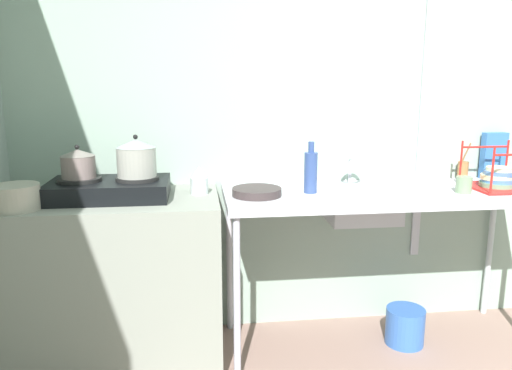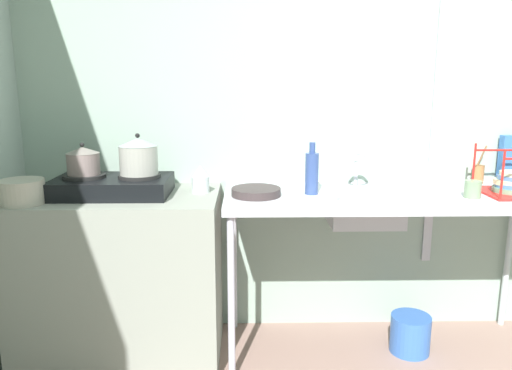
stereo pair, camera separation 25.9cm
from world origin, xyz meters
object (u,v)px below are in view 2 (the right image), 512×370
(dish_rack, at_px, (512,184))
(stove, at_px, (113,186))
(small_bowl_on_drainboard, at_px, (417,192))
(bucket_on_floor, at_px, (410,334))
(pot_on_right_burner, at_px, (138,156))
(cereal_box, at_px, (512,159))
(pot_beside_stove, at_px, (22,192))
(pot_on_left_burner, at_px, (83,161))
(utensil_jar, at_px, (478,174))
(cup_by_rack, at_px, (473,189))
(sink_basin, at_px, (364,208))
(frying_pan, at_px, (256,192))
(percolator, at_px, (200,179))
(bottle_by_sink, at_px, (312,172))
(faucet, at_px, (358,165))

(dish_rack, bearing_deg, stove, 179.44)
(small_bowl_on_drainboard, xyz_separation_m, bucket_on_floor, (0.02, -0.00, -0.82))
(pot_on_right_burner, height_order, small_bowl_on_drainboard, pot_on_right_burner)
(cereal_box, bearing_deg, pot_beside_stove, -173.10)
(pot_on_left_burner, xyz_separation_m, pot_on_right_burner, (0.29, -0.00, 0.02))
(pot_on_right_burner, bearing_deg, utensil_jar, 7.73)
(dish_rack, xyz_separation_m, bucket_on_floor, (-0.49, -0.01, -0.85))
(stove, height_order, cup_by_rack, stove)
(sink_basin, distance_m, frying_pan, 0.59)
(pot_on_left_burner, height_order, pot_beside_stove, pot_on_left_burner)
(stove, xyz_separation_m, pot_on_left_burner, (-0.14, 0.00, 0.13))
(percolator, relative_size, frying_pan, 0.58)
(bottle_by_sink, height_order, bucket_on_floor, bottle_by_sink)
(sink_basin, relative_size, bottle_by_sink, 1.37)
(utensil_jar, bearing_deg, sink_basin, -160.27)
(pot_on_right_burner, height_order, bottle_by_sink, pot_on_right_burner)
(pot_on_right_burner, xyz_separation_m, dish_rack, (1.97, -0.02, -0.15))
(faucet, bearing_deg, dish_rack, -11.56)
(faucet, bearing_deg, pot_beside_stove, -169.33)
(dish_rack, bearing_deg, small_bowl_on_drainboard, -178.55)
(percolator, bearing_deg, faucet, 6.24)
(frying_pan, xyz_separation_m, bucket_on_floor, (0.87, 0.00, -0.82))
(frying_pan, height_order, cereal_box, cereal_box)
(faucet, bearing_deg, frying_pan, -162.91)
(bottle_by_sink, bearing_deg, bucket_on_floor, -3.77)
(faucet, bearing_deg, sink_basin, -86.99)
(pot_on_right_burner, distance_m, small_bowl_on_drainboard, 1.47)
(faucet, xyz_separation_m, cereal_box, (0.93, 0.12, 0.01))
(pot_on_left_burner, relative_size, cup_by_rack, 1.91)
(cup_by_rack, distance_m, bucket_on_floor, 0.88)
(stove, relative_size, pot_beside_stove, 2.76)
(pot_on_right_burner, relative_size, small_bowl_on_drainboard, 1.81)
(stove, relative_size, bottle_by_sink, 2.17)
(sink_basin, xyz_separation_m, cereal_box, (0.92, 0.27, 0.22))
(faucet, relative_size, cereal_box, 0.74)
(sink_basin, bearing_deg, pot_on_right_burner, 179.93)
(faucet, xyz_separation_m, dish_rack, (0.79, -0.16, -0.08))
(pot_on_left_burner, height_order, small_bowl_on_drainboard, pot_on_left_burner)
(pot_on_right_burner, relative_size, dish_rack, 0.65)
(percolator, relative_size, sink_basin, 0.40)
(utensil_jar, bearing_deg, pot_on_left_burner, -173.27)
(pot_beside_stove, xyz_separation_m, sink_basin, (1.72, 0.18, -0.14))
(frying_pan, distance_m, small_bowl_on_drainboard, 0.85)
(sink_basin, relative_size, small_bowl_on_drainboard, 3.20)
(pot_on_left_burner, relative_size, frying_pan, 0.65)
(small_bowl_on_drainboard, height_order, bottle_by_sink, bottle_by_sink)
(faucet, relative_size, bucket_on_floor, 0.95)
(cup_by_rack, height_order, bucket_on_floor, cup_by_rack)
(sink_basin, bearing_deg, pot_beside_stove, -173.99)
(sink_basin, bearing_deg, dish_rack, -1.40)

